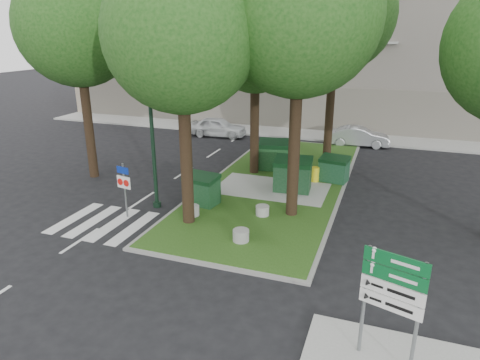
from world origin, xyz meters
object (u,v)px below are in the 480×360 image
at_px(dumpster_a, 202,189).
at_px(dumpster_c, 293,175).
at_px(tree_median_far, 339,1).
at_px(tree_median_mid, 258,30).
at_px(car_silver, 359,136).
at_px(bollard_right, 241,235).
at_px(dumpster_d, 334,169).
at_px(directional_sign, 392,292).
at_px(car_white, 218,127).
at_px(traffic_sign_pole, 124,183).
at_px(bollard_mid, 262,210).
at_px(tree_street_left, 78,14).
at_px(dumpster_b, 275,155).
at_px(tree_median_near_left, 183,19).
at_px(street_lamp, 151,116).
at_px(bollard_left, 192,211).
at_px(litter_bin, 315,174).

xyz_separation_m(dumpster_a, dumpster_c, (3.20, 2.80, 0.12)).
bearing_deg(tree_median_far, tree_median_mid, -136.85).
bearing_deg(car_silver, bollard_right, 164.38).
height_order(dumpster_a, dumpster_d, dumpster_a).
bearing_deg(directional_sign, dumpster_c, 131.53).
bearing_deg(tree_median_far, directional_sign, -76.86).
bearing_deg(car_white, dumpster_a, -163.85).
relative_size(dumpster_c, directional_sign, 0.66).
bearing_deg(dumpster_a, dumpster_c, 49.99).
bearing_deg(traffic_sign_pole, dumpster_c, 52.73).
bearing_deg(bollard_mid, dumpster_a, 173.74).
height_order(tree_street_left, dumpster_b, tree_street_left).
xyz_separation_m(dumpster_b, dumpster_c, (1.60, -2.83, 0.00)).
xyz_separation_m(tree_median_near_left, street_lamp, (-2.09, 1.02, -3.50)).
height_order(tree_median_far, dumpster_c, tree_median_far).
bearing_deg(tree_median_mid, bollard_left, -96.67).
xyz_separation_m(tree_street_left, bollard_mid, (9.37, -2.06, -7.34)).
bearing_deg(dumpster_d, bollard_mid, -102.45).
distance_m(tree_street_left, dumpster_c, 12.00).
relative_size(bollard_left, bollard_mid, 1.03).
xyz_separation_m(dumpster_a, bollard_right, (2.67, -2.63, -0.41)).
xyz_separation_m(dumpster_a, car_white, (-4.14, 11.78, -0.07)).
xyz_separation_m(bollard_mid, directional_sign, (4.76, -6.63, 1.57)).
bearing_deg(traffic_sign_pole, car_silver, 73.69).
height_order(dumpster_b, traffic_sign_pole, traffic_sign_pole).
bearing_deg(tree_median_near_left, traffic_sign_pole, -173.84).
relative_size(dumpster_d, car_white, 0.37).
bearing_deg(tree_street_left, tree_median_far, 29.28).
relative_size(dumpster_c, street_lamp, 0.29).
height_order(bollard_right, litter_bin, litter_bin).
height_order(tree_median_far, street_lamp, tree_median_far).
relative_size(bollard_mid, car_white, 0.14).
xyz_separation_m(dumpster_a, bollard_mid, (2.73, -0.30, -0.43)).
xyz_separation_m(tree_median_mid, bollard_left, (-0.70, -6.01, -6.66)).
bearing_deg(dumpster_c, tree_street_left, -178.94).
xyz_separation_m(tree_median_near_left, tree_median_mid, (0.50, 6.50, -0.34)).
height_order(tree_street_left, traffic_sign_pole, tree_street_left).
distance_m(dumpster_b, dumpster_c, 3.25).
bearing_deg(dumpster_c, tree_median_near_left, -126.99).
bearing_deg(bollard_left, car_white, 108.26).
distance_m(bollard_right, street_lamp, 5.93).
distance_m(tree_median_mid, bollard_left, 9.00).
xyz_separation_m(dumpster_b, traffic_sign_pole, (-3.90, -7.65, 0.56)).
xyz_separation_m(dumpster_c, traffic_sign_pole, (-5.50, -4.82, 0.56)).
bearing_deg(directional_sign, traffic_sign_pole, 171.12).
relative_size(directional_sign, car_silver, 0.71).
height_order(tree_median_near_left, bollard_mid, tree_median_near_left).
relative_size(tree_median_mid, dumpster_d, 6.82).
bearing_deg(tree_street_left, bollard_right, -25.29).
height_order(dumpster_a, street_lamp, street_lamp).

